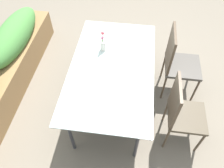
{
  "coord_description": "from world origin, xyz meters",
  "views": [
    {
      "loc": [
        -1.81,
        -0.17,
        2.65
      ],
      "look_at": [
        -0.04,
        0.06,
        0.42
      ],
      "focal_mm": 35.05,
      "sensor_mm": 36.0,
      "label": 1
    }
  ],
  "objects_px": {
    "chair_near_left": "(181,111)",
    "flower_vase": "(103,44)",
    "chair_near_right": "(178,61)",
    "dining_table": "(112,69)"
  },
  "relations": [
    {
      "from": "dining_table",
      "to": "chair_near_right",
      "type": "xyz_separation_m",
      "value": [
        0.39,
        -0.83,
        -0.13
      ]
    },
    {
      "from": "chair_near_left",
      "to": "flower_vase",
      "type": "height_order",
      "value": "flower_vase"
    },
    {
      "from": "chair_near_left",
      "to": "flower_vase",
      "type": "relative_size",
      "value": 3.64
    },
    {
      "from": "chair_near_right",
      "to": "flower_vase",
      "type": "xyz_separation_m",
      "value": [
        -0.1,
        0.98,
        0.27
      ]
    },
    {
      "from": "dining_table",
      "to": "flower_vase",
      "type": "height_order",
      "value": "flower_vase"
    },
    {
      "from": "chair_near_right",
      "to": "flower_vase",
      "type": "distance_m",
      "value": 1.02
    },
    {
      "from": "dining_table",
      "to": "chair_near_left",
      "type": "xyz_separation_m",
      "value": [
        -0.39,
        -0.84,
        -0.15
      ]
    },
    {
      "from": "flower_vase",
      "to": "chair_near_left",
      "type": "bearing_deg",
      "value": -124.44
    },
    {
      "from": "chair_near_left",
      "to": "chair_near_right",
      "type": "bearing_deg",
      "value": -179.33
    },
    {
      "from": "chair_near_right",
      "to": "flower_vase",
      "type": "relative_size",
      "value": 3.78
    }
  ]
}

